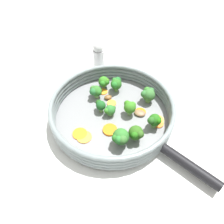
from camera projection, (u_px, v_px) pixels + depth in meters
name	position (u px, v px, depth m)	size (l,w,h in m)	color
ground_plane	(112.00, 118.00, 0.66)	(4.00, 4.00, 0.00)	white
skillet	(112.00, 117.00, 0.66)	(0.35, 0.35, 0.01)	gray
skillet_rim_wall	(112.00, 109.00, 0.63)	(0.36, 0.36, 0.05)	gray
skillet_handle	(189.00, 166.00, 0.53)	(0.03, 0.03, 0.16)	black
skillet_rivet_left	(150.00, 154.00, 0.56)	(0.01, 0.01, 0.01)	gray
skillet_rivet_right	(165.00, 138.00, 0.59)	(0.01, 0.01, 0.01)	gray
carrot_slice_0	(158.00, 120.00, 0.64)	(0.03, 0.03, 0.00)	orange
carrot_slice_1	(140.00, 112.00, 0.66)	(0.03, 0.03, 0.00)	orange
carrot_slice_2	(80.00, 134.00, 0.61)	(0.04, 0.04, 0.00)	orange
carrot_slice_3	(84.00, 137.00, 0.60)	(0.04, 0.04, 0.00)	orange
carrot_slice_4	(103.00, 92.00, 0.72)	(0.03, 0.03, 0.00)	orange
carrot_slice_5	(112.00, 103.00, 0.68)	(0.03, 0.03, 0.00)	orange
carrot_slice_6	(110.00, 130.00, 0.62)	(0.04, 0.04, 0.01)	orange
carrot_slice_7	(158.00, 123.00, 0.63)	(0.03, 0.03, 0.00)	orange
broccoli_floret_0	(110.00, 111.00, 0.64)	(0.03, 0.03, 0.04)	#6A8D51
broccoli_floret_1	(101.00, 105.00, 0.65)	(0.03, 0.03, 0.04)	olive
broccoli_floret_2	(104.00, 82.00, 0.71)	(0.04, 0.04, 0.04)	#7EA769
broccoli_floret_3	(136.00, 133.00, 0.57)	(0.04, 0.04, 0.05)	#86A466
broccoli_floret_4	(130.00, 107.00, 0.63)	(0.04, 0.04, 0.05)	#7D9F60
broccoli_floret_5	(120.00, 137.00, 0.56)	(0.05, 0.04, 0.05)	#6F9D52
broccoli_floret_6	(96.00, 91.00, 0.68)	(0.04, 0.04, 0.04)	#8DB466
broccoli_floret_7	(116.00, 84.00, 0.70)	(0.05, 0.04, 0.05)	#6A9646
broccoli_floret_8	(155.00, 120.00, 0.60)	(0.04, 0.04, 0.05)	#6D974E
broccoli_floret_9	(148.00, 94.00, 0.67)	(0.04, 0.04, 0.05)	#73974E
mushroom_piece_0	(108.00, 97.00, 0.69)	(0.02, 0.02, 0.01)	brown
mushroom_piece_1	(140.00, 113.00, 0.65)	(0.03, 0.03, 0.01)	#886546
salt_shaker	(99.00, 56.00, 0.79)	(0.04, 0.04, 0.10)	silver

